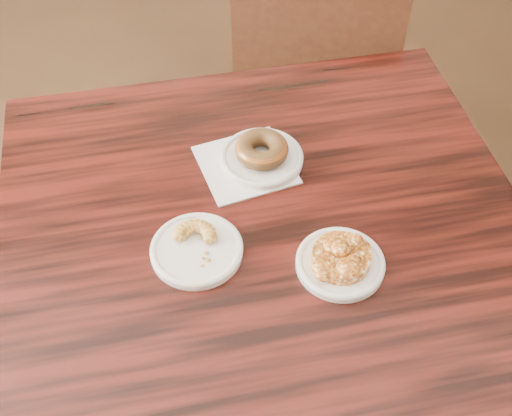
# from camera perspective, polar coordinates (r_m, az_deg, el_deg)

# --- Properties ---
(cafe_table) EXTENTS (1.18, 1.18, 0.75)m
(cafe_table) POSITION_cam_1_polar(r_m,az_deg,el_deg) (1.44, 0.96, -11.79)
(cafe_table) COLOR black
(cafe_table) RESTS_ON floor
(chair_far) EXTENTS (0.51, 0.51, 0.90)m
(chair_far) POSITION_cam_1_polar(r_m,az_deg,el_deg) (2.01, 5.52, 12.89)
(chair_far) COLOR black
(chair_far) RESTS_ON floor
(napkin) EXTENTS (0.22, 0.22, 0.00)m
(napkin) POSITION_cam_1_polar(r_m,az_deg,el_deg) (1.24, -0.94, 3.86)
(napkin) COLOR white
(napkin) RESTS_ON cafe_table
(plate_donut) EXTENTS (0.16, 0.16, 0.01)m
(plate_donut) POSITION_cam_1_polar(r_m,az_deg,el_deg) (1.24, 0.51, 4.46)
(plate_donut) COLOR silver
(plate_donut) RESTS_ON napkin
(plate_cruller) EXTENTS (0.16, 0.16, 0.01)m
(plate_cruller) POSITION_cam_1_polar(r_m,az_deg,el_deg) (1.10, -5.29, -3.75)
(plate_cruller) COLOR white
(plate_cruller) RESTS_ON cafe_table
(plate_fritter) EXTENTS (0.15, 0.15, 0.01)m
(plate_fritter) POSITION_cam_1_polar(r_m,az_deg,el_deg) (1.09, 7.49, -4.93)
(plate_fritter) COLOR white
(plate_fritter) RESTS_ON cafe_table
(glazed_donut) EXTENTS (0.10, 0.10, 0.04)m
(glazed_donut) POSITION_cam_1_polar(r_m,az_deg,el_deg) (1.23, 0.52, 5.26)
(glazed_donut) COLOR #923E15
(glazed_donut) RESTS_ON plate_donut
(apple_fritter) EXTENTS (0.14, 0.14, 0.03)m
(apple_fritter) POSITION_cam_1_polar(r_m,az_deg,el_deg) (1.07, 7.61, -4.24)
(apple_fritter) COLOR #4F1D08
(apple_fritter) RESTS_ON plate_fritter
(cruller_fragment) EXTENTS (0.09, 0.09, 0.02)m
(cruller_fragment) POSITION_cam_1_polar(r_m,az_deg,el_deg) (1.09, -5.36, -3.19)
(cruller_fragment) COLOR brown
(cruller_fragment) RESTS_ON plate_cruller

